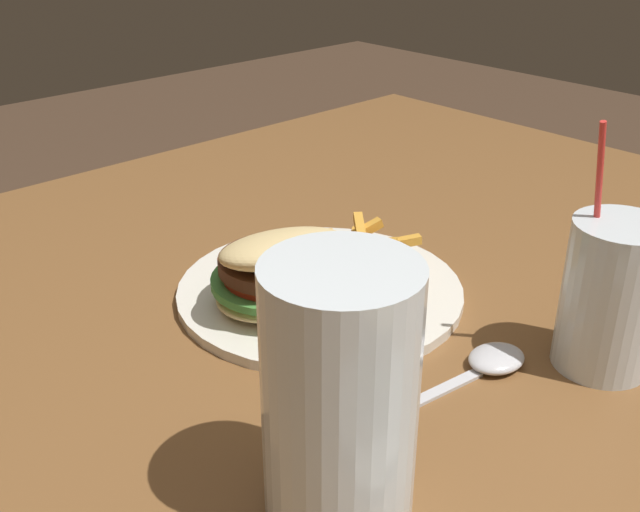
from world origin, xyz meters
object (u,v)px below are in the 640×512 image
at_px(meal_plate_near, 302,278).
at_px(spoon, 489,362).
at_px(beer_glass, 340,402).
at_px(juice_glass, 609,303).

bearing_deg(meal_plate_near, spoon, 103.00).
bearing_deg(spoon, beer_glass, -166.01).
height_order(meal_plate_near, beer_glass, beer_glass).
height_order(meal_plate_near, juice_glass, juice_glass).
bearing_deg(juice_glass, beer_glass, -7.20).
height_order(beer_glass, juice_glass, juice_glass).
height_order(meal_plate_near, spoon, meal_plate_near).
relative_size(meal_plate_near, juice_glass, 1.34).
height_order(beer_glass, spoon, beer_glass).
relative_size(juice_glass, spoon, 1.26).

